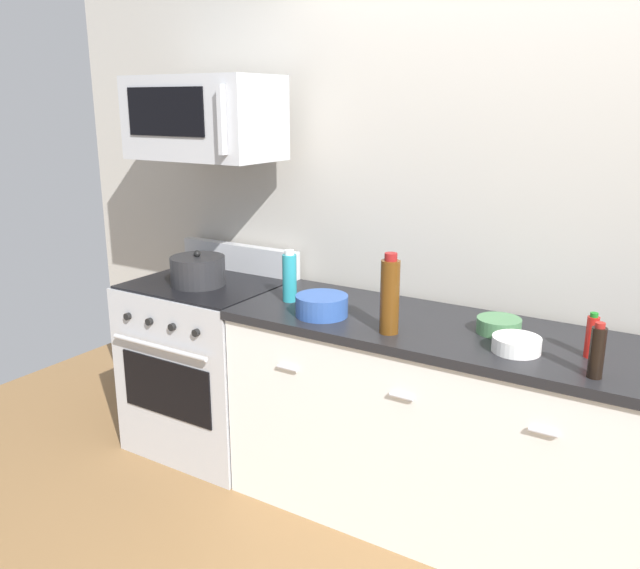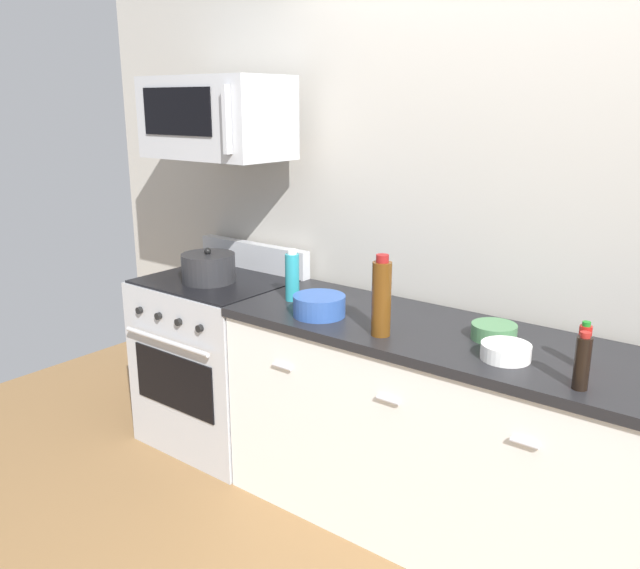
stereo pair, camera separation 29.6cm
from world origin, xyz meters
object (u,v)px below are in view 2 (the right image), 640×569
object	(u,v)px
bottle_dish_soap	(292,276)
bowl_white_ceramic	(506,351)
bowl_blue_mixing	(319,305)
bottle_hot_sauce_red	(584,346)
bottle_soy_sauce_dark	(582,362)
range_oven	(220,359)
microwave	(216,118)
stockpot	(208,268)
bottle_wine_amber	(381,298)
bowl_green_glaze	(494,331)

from	to	relation	value
bottle_dish_soap	bowl_white_ceramic	xyz separation A→B (m)	(1.09, -0.09, -0.09)
bowl_blue_mixing	bottle_hot_sauce_red	bearing A→B (deg)	5.57
bottle_soy_sauce_dark	bowl_white_ceramic	bearing A→B (deg)	161.67
bottle_dish_soap	range_oven	bearing A→B (deg)	176.31
bottle_hot_sauce_red	bowl_white_ceramic	size ratio (longest dim) A/B	0.94
range_oven	microwave	bearing A→B (deg)	89.71
bottle_soy_sauce_dark	bottle_dish_soap	xyz separation A→B (m)	(-1.39, 0.19, 0.02)
range_oven	bottle_soy_sauce_dark	world-z (taller)	bottle_soy_sauce_dark
stockpot	microwave	bearing A→B (deg)	89.87
bottle_wine_amber	bowl_white_ceramic	xyz separation A→B (m)	(0.50, 0.06, -0.13)
bottle_dish_soap	bowl_blue_mixing	bearing A→B (deg)	-23.65
stockpot	bottle_wine_amber	bearing A→B (deg)	-6.69
bottle_dish_soap	bottle_hot_sauce_red	distance (m)	1.34
bottle_hot_sauce_red	bowl_blue_mixing	size ratio (longest dim) A/B	0.74
bottle_soy_sauce_dark	stockpot	xyz separation A→B (m)	(-1.94, 0.17, -0.02)
range_oven	bowl_green_glaze	distance (m)	1.60
range_oven	bowl_blue_mixing	distance (m)	0.95
bottle_dish_soap	bowl_white_ceramic	distance (m)	1.10
bottle_dish_soap	bowl_green_glaze	world-z (taller)	bottle_dish_soap
range_oven	bowl_white_ceramic	xyz separation A→B (m)	(1.65, -0.12, 0.48)
bottle_soy_sauce_dark	bottle_wine_amber	size ratio (longest dim) A/B	0.59
range_oven	bottle_hot_sauce_red	world-z (taller)	bottle_hot_sauce_red
microwave	bowl_green_glaze	distance (m)	1.72
bottle_wine_amber	stockpot	size ratio (longest dim) A/B	1.20
bowl_white_ceramic	bowl_blue_mixing	size ratio (longest dim) A/B	0.79
microwave	bowl_white_ceramic	distance (m)	1.84
microwave	bottle_hot_sauce_red	size ratio (longest dim) A/B	4.34
microwave	bowl_white_ceramic	world-z (taller)	microwave
microwave	bowl_green_glaze	world-z (taller)	microwave
bowl_white_ceramic	bowl_green_glaze	distance (m)	0.21
bowl_white_ceramic	microwave	bearing A→B (deg)	174.13
bottle_hot_sauce_red	bowl_white_ceramic	world-z (taller)	bottle_hot_sauce_red
bottle_hot_sauce_red	bowl_blue_mixing	xyz separation A→B (m)	(-1.09, -0.11, -0.03)
bottle_dish_soap	bowl_white_ceramic	bearing A→B (deg)	-4.65
range_oven	bottle_wine_amber	distance (m)	1.31
bottle_hot_sauce_red	stockpot	world-z (taller)	stockpot
microwave	bottle_hot_sauce_red	distance (m)	2.04
bowl_white_ceramic	range_oven	bearing A→B (deg)	175.68
bottle_soy_sauce_dark	stockpot	distance (m)	1.95
bottle_dish_soap	stockpot	bearing A→B (deg)	-178.19
range_oven	stockpot	bearing A→B (deg)	-90.00
bowl_green_glaze	bowl_blue_mixing	size ratio (longest dim) A/B	0.77
range_oven	bowl_white_ceramic	bearing A→B (deg)	-4.32
bowl_white_ceramic	stockpot	world-z (taller)	stockpot
microwave	bowl_blue_mixing	xyz separation A→B (m)	(0.80, -0.19, -0.78)
bottle_wine_amber	bottle_dish_soap	distance (m)	0.61
microwave	bowl_green_glaze	bearing A→B (deg)	0.13
microwave	bowl_green_glaze	xyz separation A→B (m)	(1.53, 0.00, -0.80)
bottle_hot_sauce_red	stockpot	distance (m)	1.89
bowl_white_ceramic	bowl_green_glaze	world-z (taller)	bowl_green_glaze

